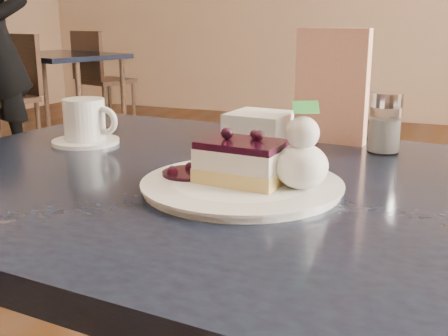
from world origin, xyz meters
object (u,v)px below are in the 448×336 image
at_px(main_table, 256,230).
at_px(cheesecake_slice, 242,162).
at_px(dessert_plate, 242,186).
at_px(bg_table_far_left, 64,133).
at_px(coffee_set, 86,124).

xyz_separation_m(main_table, cheesecake_slice, (-0.01, -0.05, 0.12)).
distance_m(main_table, dessert_plate, 0.10).
bearing_deg(main_table, bg_table_far_left, 137.80).
height_order(dessert_plate, coffee_set, coffee_set).
xyz_separation_m(coffee_set, bg_table_far_left, (-2.33, 2.91, -0.73)).
bearing_deg(bg_table_far_left, main_table, -30.74).
distance_m(main_table, cheesecake_slice, 0.13).
relative_size(main_table, cheesecake_slice, 9.96).
relative_size(dessert_plate, coffee_set, 2.02).
height_order(dessert_plate, cheesecake_slice, cheesecake_slice).
xyz_separation_m(dessert_plate, bg_table_far_left, (-2.72, 3.08, -0.70)).
xyz_separation_m(main_table, bg_table_far_left, (-2.72, 3.03, -0.61)).
distance_m(dessert_plate, cheesecake_slice, 0.04).
height_order(main_table, cheesecake_slice, cheesecake_slice).
xyz_separation_m(dessert_plate, coffee_set, (-0.39, 0.18, 0.03)).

